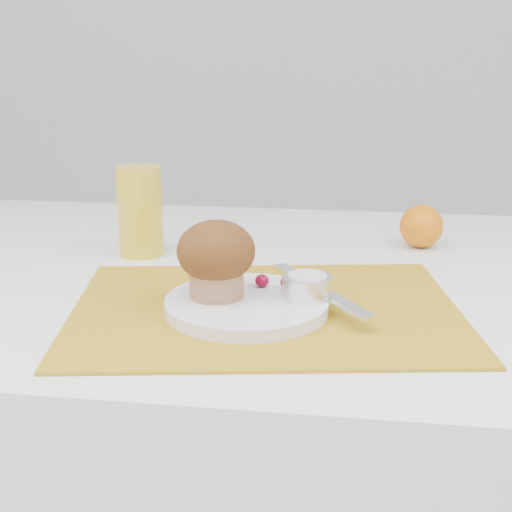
# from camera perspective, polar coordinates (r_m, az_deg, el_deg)

# --- Properties ---
(table) EXTENTS (1.20, 0.80, 0.75)m
(table) POSITION_cam_1_polar(r_m,az_deg,el_deg) (1.20, 0.62, -18.58)
(table) COLOR white
(table) RESTS_ON ground
(placemat) EXTENTS (0.52, 0.42, 0.00)m
(placemat) POSITION_cam_1_polar(r_m,az_deg,el_deg) (0.88, 0.78, -4.30)
(placemat) COLOR #B48819
(placemat) RESTS_ON table
(plate) EXTENTS (0.24, 0.24, 0.02)m
(plate) POSITION_cam_1_polar(r_m,az_deg,el_deg) (0.86, -0.75, -3.93)
(plate) COLOR white
(plate) RESTS_ON placemat
(ramekin) EXTENTS (0.06, 0.06, 0.03)m
(ramekin) POSITION_cam_1_polar(r_m,az_deg,el_deg) (0.87, 4.09, -2.45)
(ramekin) COLOR silver
(ramekin) RESTS_ON plate
(cream) EXTENTS (0.06, 0.06, 0.01)m
(cream) POSITION_cam_1_polar(r_m,az_deg,el_deg) (0.86, 4.11, -1.65)
(cream) COLOR silver
(cream) RESTS_ON ramekin
(raspberry_near) EXTENTS (0.02, 0.02, 0.02)m
(raspberry_near) POSITION_cam_1_polar(r_m,az_deg,el_deg) (0.90, 0.48, -1.98)
(raspberry_near) COLOR #5C0219
(raspberry_near) RESTS_ON plate
(raspberry_far) EXTENTS (0.02, 0.02, 0.02)m
(raspberry_far) POSITION_cam_1_polar(r_m,az_deg,el_deg) (0.89, 2.55, -2.12)
(raspberry_far) COLOR #51020B
(raspberry_far) RESTS_ON plate
(butter_knife) EXTENTS (0.14, 0.19, 0.01)m
(butter_knife) POSITION_cam_1_polar(r_m,az_deg,el_deg) (0.89, 5.07, -2.68)
(butter_knife) COLOR white
(butter_knife) RESTS_ON plate
(orange) EXTENTS (0.07, 0.07, 0.07)m
(orange) POSITION_cam_1_polar(r_m,az_deg,el_deg) (1.17, 13.09, 2.33)
(orange) COLOR orange
(orange) RESTS_ON table
(juice_glass) EXTENTS (0.07, 0.07, 0.14)m
(juice_glass) POSITION_cam_1_polar(r_m,az_deg,el_deg) (1.10, -9.26, 3.55)
(juice_glass) COLOR yellow
(juice_glass) RESTS_ON table
(muffin) EXTENTS (0.09, 0.09, 0.09)m
(muffin) POSITION_cam_1_polar(r_m,az_deg,el_deg) (0.86, -3.21, -0.07)
(muffin) COLOR #AA7752
(muffin) RESTS_ON plate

